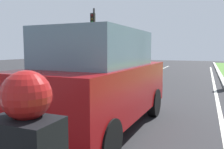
# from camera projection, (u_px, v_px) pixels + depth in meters

# --- Properties ---
(ground_plane) EXTENTS (60.00, 60.00, 0.00)m
(ground_plane) POSITION_uv_depth(u_px,v_px,m) (133.00, 88.00, 11.24)
(ground_plane) COLOR #262628
(lane_line_center) EXTENTS (0.12, 32.00, 0.01)m
(lane_line_center) POSITION_uv_depth(u_px,v_px,m) (120.00, 88.00, 11.50)
(lane_line_center) COLOR silver
(lane_line_center) RESTS_ON ground
(lane_line_right_edge) EXTENTS (0.12, 32.00, 0.01)m
(lane_line_right_edge) POSITION_uv_depth(u_px,v_px,m) (216.00, 94.00, 9.92)
(lane_line_right_edge) COLOR silver
(lane_line_right_edge) RESTS_ON ground
(car_suv_ahead) EXTENTS (2.10, 4.56, 2.28)m
(car_suv_ahead) POSITION_uv_depth(u_px,v_px,m) (101.00, 79.00, 5.42)
(car_suv_ahead) COLOR maroon
(car_suv_ahead) RESTS_ON ground
(car_hatchback_far) EXTENTS (1.85, 3.76, 1.78)m
(car_hatchback_far) POSITION_uv_depth(u_px,v_px,m) (90.00, 67.00, 12.69)
(car_hatchback_far) COLOR brown
(car_hatchback_far) RESTS_ON ground
(traffic_light_overhead_left) EXTENTS (0.32, 0.50, 4.93)m
(traffic_light_overhead_left) POSITION_uv_depth(u_px,v_px,m) (93.00, 31.00, 17.89)
(traffic_light_overhead_left) COLOR #2D2D2D
(traffic_light_overhead_left) RESTS_ON ground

